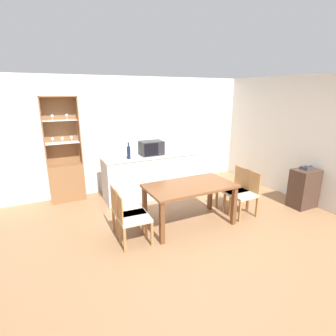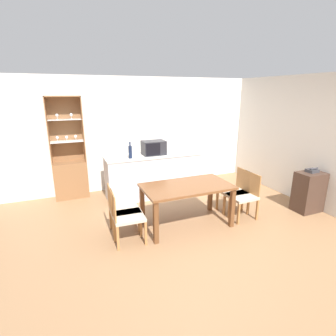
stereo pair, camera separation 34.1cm
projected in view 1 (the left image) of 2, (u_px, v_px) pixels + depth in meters
The scene contains 14 objects.
ground_plane at pixel (206, 232), 4.29m from camera, with size 18.00×18.00×0.00m, color #936B47.
wall_back at pixel (145, 133), 6.20m from camera, with size 6.80×0.06×2.55m.
wall_right at pixel (306, 140), 5.30m from camera, with size 0.06×4.60×2.55m.
kitchen_counter at pixel (151, 175), 5.73m from camera, with size 2.08×0.63×0.92m.
display_cabinet at pixel (66, 172), 5.44m from camera, with size 0.68×0.32×2.14m.
dining_table at pixel (190, 190), 4.40m from camera, with size 1.48×0.82×0.72m.
dining_chair_side_left_near at pixel (131, 217), 3.89m from camera, with size 0.47×0.47×0.82m.
dining_chair_side_right_near at pixel (243, 193), 4.82m from camera, with size 0.47×0.47×0.82m.
dining_chair_side_right_far at pixel (234, 189), 5.03m from camera, with size 0.46×0.46×0.82m.
dining_chair_side_left_far at pixel (126, 211), 4.10m from camera, with size 0.47×0.47×0.82m.
microwave at pixel (151, 148), 5.55m from camera, with size 0.48×0.34×0.30m.
wine_bottle at pixel (129, 152), 5.21m from camera, with size 0.07×0.07×0.34m.
side_cabinet at pixel (304, 188), 5.17m from camera, with size 0.50×0.36×0.77m.
telephone at pixel (307, 168), 5.07m from camera, with size 0.20×0.16×0.09m.
Camera 1 is at (-2.26, -3.15, 2.22)m, focal length 28.00 mm.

